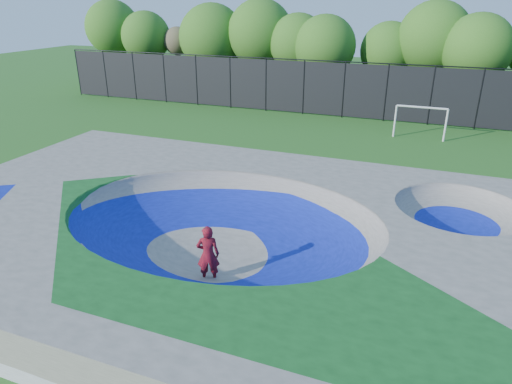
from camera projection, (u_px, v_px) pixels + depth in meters
ground at (222, 252)px, 15.80m from camera, size 120.00×120.00×0.00m
skate_deck at (221, 233)px, 15.50m from camera, size 22.00×14.00×1.50m
skater at (208, 255)px, 13.80m from camera, size 0.82×0.68×1.91m
skateboard at (209, 281)px, 14.16m from camera, size 0.81×0.40×0.05m
soccer_goal at (421, 117)px, 28.07m from camera, size 3.11×0.12×2.05m
fence at (344, 89)px, 33.02m from camera, size 48.09×0.09×4.04m
treeline at (351, 41)px, 36.56m from camera, size 52.44×7.66×8.23m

